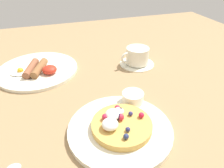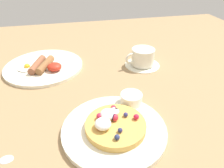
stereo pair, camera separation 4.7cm
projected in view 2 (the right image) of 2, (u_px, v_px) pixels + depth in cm
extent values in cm
cube|color=#9A7B54|center=(95.00, 99.00, 61.18)|extent=(175.73, 149.97, 3.00)
cylinder|color=white|center=(114.00, 129.00, 47.99)|extent=(24.27, 24.27, 1.32)
cylinder|color=gold|center=(116.00, 126.00, 46.92)|extent=(13.91, 13.91, 1.60)
sphere|color=navy|center=(120.00, 130.00, 43.96)|extent=(1.07, 1.07, 1.07)
sphere|color=navy|center=(117.00, 137.00, 42.25)|extent=(1.19, 1.19, 1.19)
sphere|color=#C72543|center=(100.00, 116.00, 47.33)|extent=(1.52, 1.52, 1.52)
sphere|color=#BF2A3E|center=(113.00, 108.00, 50.02)|extent=(1.33, 1.33, 1.33)
sphere|color=navy|center=(105.00, 124.00, 45.56)|extent=(1.11, 1.11, 1.11)
sphere|color=black|center=(114.00, 117.00, 47.00)|extent=(1.61, 1.61, 1.61)
sphere|color=red|center=(115.00, 117.00, 46.93)|extent=(1.61, 1.61, 1.61)
sphere|color=navy|center=(126.00, 115.00, 48.12)|extent=(1.09, 1.09, 1.09)
sphere|color=#C02B38|center=(99.00, 127.00, 44.63)|extent=(1.29, 1.29, 1.29)
sphere|color=red|center=(136.00, 117.00, 47.34)|extent=(1.29, 1.29, 1.29)
sphere|color=black|center=(116.00, 111.00, 48.98)|extent=(1.47, 1.47, 1.47)
ellipsoid|color=white|center=(108.00, 114.00, 47.49)|extent=(3.53, 3.53, 2.12)
ellipsoid|color=white|center=(103.00, 124.00, 44.80)|extent=(3.64, 3.64, 2.19)
ellipsoid|color=white|center=(114.00, 112.00, 48.74)|extent=(2.49, 2.49, 1.49)
cylinder|color=white|center=(131.00, 99.00, 54.57)|extent=(5.80, 5.80, 2.81)
cylinder|color=#5E2408|center=(131.00, 97.00, 54.27)|extent=(4.75, 4.75, 0.34)
cylinder|color=white|center=(44.00, 66.00, 74.29)|extent=(27.52, 27.52, 1.05)
cylinder|color=brown|center=(45.00, 65.00, 71.60)|extent=(6.12, 10.75, 2.45)
cylinder|color=brown|center=(37.00, 65.00, 71.72)|extent=(5.47, 10.83, 2.45)
ellipsoid|color=white|center=(27.00, 68.00, 71.76)|extent=(6.79, 5.77, 0.60)
sphere|color=yellow|center=(27.00, 66.00, 71.49)|extent=(2.00, 2.00, 2.00)
ellipsoid|color=red|center=(55.00, 67.00, 70.18)|extent=(4.76, 4.76, 2.62)
cylinder|color=white|center=(142.00, 65.00, 75.94)|extent=(12.68, 12.68, 0.61)
cylinder|color=white|center=(143.00, 57.00, 74.17)|extent=(8.19, 8.19, 5.87)
torus|color=white|center=(131.00, 59.00, 72.17)|extent=(4.16, 1.70, 4.09)
cylinder|color=brown|center=(143.00, 52.00, 73.15)|extent=(6.96, 6.96, 0.47)
ellipsoid|color=silver|center=(6.00, 159.00, 41.67)|extent=(2.86, 2.20, 0.60)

